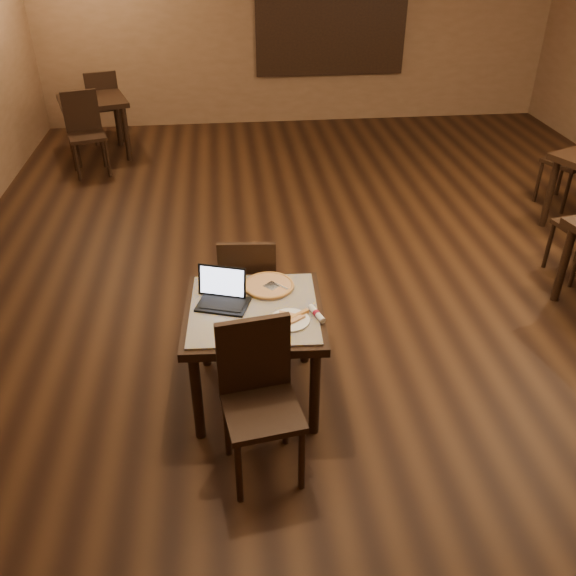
{
  "coord_description": "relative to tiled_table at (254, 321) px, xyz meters",
  "views": [
    {
      "loc": [
        -1.26,
        -4.97,
        3.02
      ],
      "look_at": [
        -0.88,
        -1.54,
        0.85
      ],
      "focal_mm": 38.0,
      "sensor_mm": 36.0,
      "label": 1
    }
  ],
  "objects": [
    {
      "name": "ground",
      "position": [
        1.12,
        1.63,
        -0.66
      ],
      "size": [
        10.0,
        10.0,
        0.0
      ],
      "primitive_type": "plane",
      "color": "black",
      "rests_on": "ground"
    },
    {
      "name": "wall_back",
      "position": [
        1.12,
        6.63,
        0.84
      ],
      "size": [
        8.0,
        0.02,
        3.0
      ],
      "primitive_type": "cube",
      "color": "brown",
      "rests_on": "ground"
    },
    {
      "name": "mural",
      "position": [
        1.62,
        6.59,
        0.89
      ],
      "size": [
        2.34,
        0.05,
        1.64
      ],
      "color": "navy",
      "rests_on": "wall_back"
    },
    {
      "name": "tiled_table",
      "position": [
        0.0,
        0.0,
        0.0
      ],
      "size": [
        0.97,
        0.97,
        0.76
      ],
      "rotation": [
        0.0,
        0.0,
        -0.05
      ],
      "color": "black",
      "rests_on": "ground"
    },
    {
      "name": "chair_main_near",
      "position": [
        -0.01,
        -0.61,
        -0.08
      ],
      "size": [
        0.51,
        0.51,
        1.02
      ],
      "rotation": [
        0.0,
        0.0,
        0.15
      ],
      "color": "black",
      "rests_on": "ground"
    },
    {
      "name": "chair_main_far",
      "position": [
        -0.01,
        0.61,
        -0.11
      ],
      "size": [
        0.46,
        0.46,
        0.98
      ],
      "rotation": [
        0.0,
        0.0,
        3.05
      ],
      "color": "black",
      "rests_on": "ground"
    },
    {
      "name": "laptop",
      "position": [
        -0.2,
        0.1,
        0.16
      ],
      "size": [
        0.39,
        0.35,
        0.23
      ],
      "rotation": [
        0.0,
        0.0,
        -0.32
      ],
      "color": "black",
      "rests_on": "tiled_table"
    },
    {
      "name": "plate",
      "position": [
        0.22,
        -0.18,
        0.11
      ],
      "size": [
        0.26,
        0.26,
        0.01
      ],
      "primitive_type": "cylinder",
      "color": "white",
      "rests_on": "tiled_table"
    },
    {
      "name": "pizza_slice",
      "position": [
        0.22,
        -0.18,
        0.13
      ],
      "size": [
        0.29,
        0.29,
        0.02
      ],
      "primitive_type": null,
      "rotation": [
        0.0,
        0.0,
        0.59
      ],
      "color": "beige",
      "rests_on": "plate"
    },
    {
      "name": "pizza_pan",
      "position": [
        0.12,
        0.24,
        0.11
      ],
      "size": [
        0.34,
        0.34,
        0.01
      ],
      "primitive_type": "cylinder",
      "color": "silver",
      "rests_on": "tiled_table"
    },
    {
      "name": "pizza_whole",
      "position": [
        0.12,
        0.24,
        0.12
      ],
      "size": [
        0.35,
        0.35,
        0.02
      ],
      "color": "beige",
      "rests_on": "pizza_pan"
    },
    {
      "name": "spatula",
      "position": [
        0.14,
        0.22,
        0.13
      ],
      "size": [
        0.22,
        0.22,
        0.01
      ],
      "primitive_type": "cube",
      "rotation": [
        0.0,
        0.0,
        0.74
      ],
      "color": "silver",
      "rests_on": "pizza_whole"
    },
    {
      "name": "napkin_roll",
      "position": [
        0.4,
        -0.14,
        0.12
      ],
      "size": [
        0.09,
        0.18,
        0.04
      ],
      "rotation": [
        0.0,
        0.0,
        0.31
      ],
      "color": "white",
      "rests_on": "tiled_table"
    },
    {
      "name": "other_table_b",
      "position": [
        -1.88,
        5.26,
        0.01
      ],
      "size": [
        1.07,
        1.07,
        0.8
      ],
      "rotation": [
        0.0,
        0.0,
        0.3
      ],
      "color": "black",
      "rests_on": "ground"
    },
    {
      "name": "other_table_b_chair_near",
      "position": [
        -1.91,
        4.65,
        -0.07
      ],
      "size": [
        0.56,
        0.56,
        1.04
      ],
      "rotation": [
        0.0,
        0.0,
        0.3
      ],
      "color": "black",
      "rests_on": "ground"
    },
    {
      "name": "other_table_b_chair_far",
      "position": [
        -1.85,
        5.87,
        -0.07
      ],
      "size": [
        0.56,
        0.56,
        1.04
      ],
      "rotation": [
        0.0,
        0.0,
        3.44
      ],
      "color": "black",
      "rests_on": "ground"
    }
  ]
}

